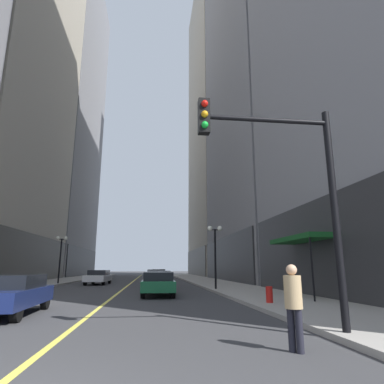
{
  "coord_description": "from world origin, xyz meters",
  "views": [
    {
      "loc": [
        2.01,
        -3.63,
        1.57
      ],
      "look_at": [
        5.15,
        22.2,
        7.57
      ],
      "focal_mm": 30.66,
      "sensor_mm": 36.0,
      "label": 1
    }
  ],
  "objects_px": {
    "car_white": "(99,277)",
    "street_lamp_right_mid": "(215,243)",
    "pedestrian_in_tan_trench": "(293,300)",
    "traffic_light_near_right": "(291,176)",
    "car_black": "(159,279)",
    "street_lamp_left_far": "(61,249)",
    "car_navy": "(10,293)",
    "fire_hydrant_right": "(269,296)",
    "car_maroon": "(158,274)",
    "car_green": "(158,283)",
    "car_grey": "(154,275)"
  },
  "relations": [
    {
      "from": "car_navy",
      "to": "street_lamp_right_mid",
      "type": "relative_size",
      "value": 1.02
    },
    {
      "from": "car_navy",
      "to": "street_lamp_right_mid",
      "type": "bearing_deg",
      "value": 48.97
    },
    {
      "from": "car_black",
      "to": "street_lamp_left_far",
      "type": "height_order",
      "value": "street_lamp_left_far"
    },
    {
      "from": "car_white",
      "to": "street_lamp_left_far",
      "type": "xyz_separation_m",
      "value": [
        -3.5,
        -0.52,
        2.54
      ]
    },
    {
      "from": "car_white",
      "to": "car_grey",
      "type": "bearing_deg",
      "value": 58.11
    },
    {
      "from": "car_grey",
      "to": "fire_hydrant_right",
      "type": "relative_size",
      "value": 5.45
    },
    {
      "from": "street_lamp_right_mid",
      "to": "car_white",
      "type": "bearing_deg",
      "value": 132.85
    },
    {
      "from": "car_black",
      "to": "fire_hydrant_right",
      "type": "distance_m",
      "value": 12.95
    },
    {
      "from": "car_grey",
      "to": "traffic_light_near_right",
      "type": "xyz_separation_m",
      "value": [
        2.97,
        -33.88,
        3.02
      ]
    },
    {
      "from": "car_black",
      "to": "car_grey",
      "type": "height_order",
      "value": "same"
    },
    {
      "from": "car_white",
      "to": "car_grey",
      "type": "distance_m",
      "value": 10.0
    },
    {
      "from": "street_lamp_left_far",
      "to": "fire_hydrant_right",
      "type": "distance_m",
      "value": 23.01
    },
    {
      "from": "car_maroon",
      "to": "fire_hydrant_right",
      "type": "xyz_separation_m",
      "value": [
        3.84,
        -34.3,
        -0.32
      ]
    },
    {
      "from": "car_navy",
      "to": "car_grey",
      "type": "relative_size",
      "value": 1.04
    },
    {
      "from": "car_black",
      "to": "street_lamp_left_far",
      "type": "relative_size",
      "value": 0.98
    },
    {
      "from": "car_white",
      "to": "pedestrian_in_tan_trench",
      "type": "relative_size",
      "value": 2.95
    },
    {
      "from": "car_maroon",
      "to": "pedestrian_in_tan_trench",
      "type": "xyz_separation_m",
      "value": [
        1.72,
        -41.57,
        0.22
      ]
    },
    {
      "from": "car_navy",
      "to": "car_black",
      "type": "relative_size",
      "value": 1.05
    },
    {
      "from": "street_lamp_left_far",
      "to": "street_lamp_right_mid",
      "type": "bearing_deg",
      "value": -36.6
    },
    {
      "from": "car_green",
      "to": "car_grey",
      "type": "relative_size",
      "value": 1.01
    },
    {
      "from": "car_navy",
      "to": "car_green",
      "type": "relative_size",
      "value": 1.03
    },
    {
      "from": "pedestrian_in_tan_trench",
      "to": "traffic_light_near_right",
      "type": "relative_size",
      "value": 0.29
    },
    {
      "from": "fire_hydrant_right",
      "to": "car_green",
      "type": "bearing_deg",
      "value": 129.1
    },
    {
      "from": "car_navy",
      "to": "fire_hydrant_right",
      "type": "height_order",
      "value": "car_navy"
    },
    {
      "from": "car_white",
      "to": "car_navy",
      "type": "bearing_deg",
      "value": -89.46
    },
    {
      "from": "traffic_light_near_right",
      "to": "street_lamp_left_far",
      "type": "bearing_deg",
      "value": 115.3
    },
    {
      "from": "car_navy",
      "to": "car_grey",
      "type": "bearing_deg",
      "value": 80.04
    },
    {
      "from": "car_black",
      "to": "street_lamp_left_far",
      "type": "xyz_separation_m",
      "value": [
        -9.01,
        6.34,
        2.54
      ]
    },
    {
      "from": "car_maroon",
      "to": "pedestrian_in_tan_trench",
      "type": "relative_size",
      "value": 2.9
    },
    {
      "from": "car_grey",
      "to": "street_lamp_left_far",
      "type": "height_order",
      "value": "street_lamp_left_far"
    },
    {
      "from": "pedestrian_in_tan_trench",
      "to": "street_lamp_left_far",
      "type": "xyz_separation_m",
      "value": [
        -11.17,
        25.83,
        2.31
      ]
    },
    {
      "from": "car_white",
      "to": "street_lamp_right_mid",
      "type": "distance_m",
      "value": 13.91
    },
    {
      "from": "street_lamp_right_mid",
      "to": "fire_hydrant_right",
      "type": "relative_size",
      "value": 5.54
    },
    {
      "from": "car_white",
      "to": "pedestrian_in_tan_trench",
      "type": "bearing_deg",
      "value": -73.76
    },
    {
      "from": "car_black",
      "to": "traffic_light_near_right",
      "type": "distance_m",
      "value": 18.97
    },
    {
      "from": "fire_hydrant_right",
      "to": "car_navy",
      "type": "bearing_deg",
      "value": -171.59
    },
    {
      "from": "car_white",
      "to": "fire_hydrant_right",
      "type": "height_order",
      "value": "car_white"
    },
    {
      "from": "fire_hydrant_right",
      "to": "car_maroon",
      "type": "bearing_deg",
      "value": 96.39
    },
    {
      "from": "car_grey",
      "to": "pedestrian_in_tan_trench",
      "type": "distance_m",
      "value": 34.93
    },
    {
      "from": "street_lamp_left_far",
      "to": "car_green",
      "type": "bearing_deg",
      "value": -55.93
    },
    {
      "from": "car_maroon",
      "to": "pedestrian_in_tan_trench",
      "type": "distance_m",
      "value": 41.61
    },
    {
      "from": "car_navy",
      "to": "street_lamp_right_mid",
      "type": "distance_m",
      "value": 14.11
    },
    {
      "from": "car_black",
      "to": "car_grey",
      "type": "bearing_deg",
      "value": 90.87
    },
    {
      "from": "car_white",
      "to": "street_lamp_right_mid",
      "type": "relative_size",
      "value": 1.08
    },
    {
      "from": "car_green",
      "to": "traffic_light_near_right",
      "type": "bearing_deg",
      "value": -76.09
    },
    {
      "from": "car_green",
      "to": "car_navy",
      "type": "bearing_deg",
      "value": -126.57
    },
    {
      "from": "car_navy",
      "to": "car_green",
      "type": "xyz_separation_m",
      "value": [
        5.14,
        6.93,
        -0.0
      ]
    },
    {
      "from": "street_lamp_right_mid",
      "to": "car_black",
      "type": "bearing_deg",
      "value": 140.06
    },
    {
      "from": "car_black",
      "to": "traffic_light_near_right",
      "type": "relative_size",
      "value": 0.77
    },
    {
      "from": "car_green",
      "to": "traffic_light_near_right",
      "type": "distance_m",
      "value": 12.54
    }
  ]
}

